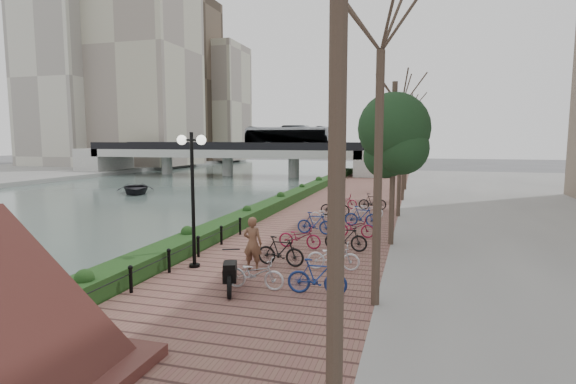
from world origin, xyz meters
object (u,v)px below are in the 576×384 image
at_px(lamppost, 192,170).
at_px(motorcycle, 230,272).
at_px(pedestrian, 253,243).
at_px(boat, 136,188).

xyz_separation_m(lamppost, motorcycle, (2.09, -1.82, -2.74)).
relative_size(lamppost, pedestrian, 2.54).
height_order(lamppost, motorcycle, lamppost).
distance_m(pedestrian, boat, 27.77).
height_order(lamppost, pedestrian, lamppost).
bearing_deg(lamppost, boat, 128.80).
bearing_deg(lamppost, motorcycle, -41.09).
distance_m(lamppost, boat, 26.82).
height_order(motorcycle, pedestrian, pedestrian).
xyz_separation_m(lamppost, boat, (-16.68, 20.75, -3.27)).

